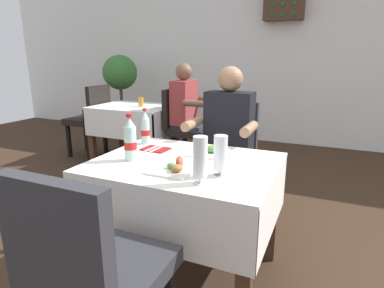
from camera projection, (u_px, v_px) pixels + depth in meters
ground_plane at (200, 266)px, 2.10m from camera, size 11.00×11.00×0.00m
back_wall at (290, 41)px, 4.79m from camera, size 11.00×0.12×3.13m
main_dining_table at (185, 190)px, 1.91m from camera, size 1.05×0.83×0.74m
chair_far_diner_seat at (227, 154)px, 2.62m from camera, size 0.44×0.50×0.97m
chair_near_camera_side at (94, 270)px, 1.19m from camera, size 0.44×0.50×0.97m
seated_diner_far at (227, 139)px, 2.47m from camera, size 0.50×0.46×1.26m
plate_near_camera at (174, 167)px, 1.70m from camera, size 0.23×0.23×0.07m
plate_far_diner at (210, 151)px, 2.00m from camera, size 0.22×0.22×0.05m
beer_glass_left at (200, 160)px, 1.50m from camera, size 0.07×0.07×0.23m
beer_glass_middle at (220, 155)px, 1.60m from camera, size 0.07×0.07×0.21m
cola_bottle_primary at (130, 140)px, 1.85m from camera, size 0.07×0.07×0.28m
cola_bottle_secondary at (145, 128)px, 2.22m from camera, size 0.06×0.06×0.25m
napkin_cutlery_set at (156, 149)px, 2.10m from camera, size 0.18×0.19×0.01m
background_dining_table at (135, 121)px, 4.04m from camera, size 0.98×0.75×0.74m
background_chair_left at (91, 116)px, 4.31m from camera, size 0.50×0.44×0.97m
background_chair_right at (185, 125)px, 3.77m from camera, size 0.50×0.44×0.97m
background_patron at (189, 112)px, 3.71m from camera, size 0.46×0.50×1.26m
background_table_tumbler at (141, 102)px, 3.94m from camera, size 0.06×0.06×0.11m
potted_plant_corner at (120, 82)px, 5.25m from camera, size 0.56×0.56×1.37m
wall_bottle_rack at (284, 5)px, 4.56m from camera, size 0.56×0.21×0.42m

